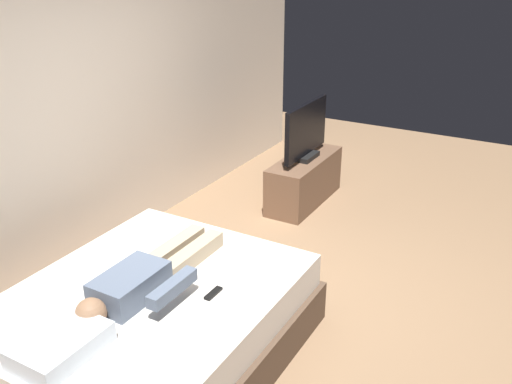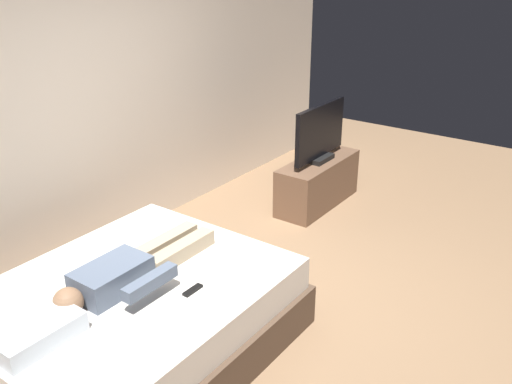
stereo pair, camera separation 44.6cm
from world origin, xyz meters
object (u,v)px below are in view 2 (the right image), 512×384
Objects in this scene: tv at (320,134)px; bed at (132,320)px; tv_stand at (318,182)px; remote at (193,290)px; pillow at (33,331)px; person at (129,271)px.

bed is at bearing -175.80° from tv.
tv_stand is at bearing 4.20° from bed.
remote is at bearing -65.22° from bed.
tv_stand is 0.53m from tv.
bed is at bearing -175.80° from tv_stand.
pillow is at bearing -180.00° from bed.
tv_stand is at bearing 3.94° from person.
bed is at bearing 0.00° from pillow.
person reaches higher than tv_stand.
bed is 4.20× the size of pillow.
bed is 0.52m from remote.
tv reaches higher than remote.
pillow is 0.72m from person.
tv_stand is (2.81, 0.21, -0.01)m from bed.
remote is 0.14× the size of tv_stand.
pillow is at bearing 155.79° from remote.
bed is 2.86m from tv.
pillow is (-0.69, -0.00, 0.34)m from bed.
pillow is 0.44× the size of tv_stand.
bed is 13.43× the size of remote.
tv_stand is at bearing 0.00° from tv.
bed is 2.29× the size of tv.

